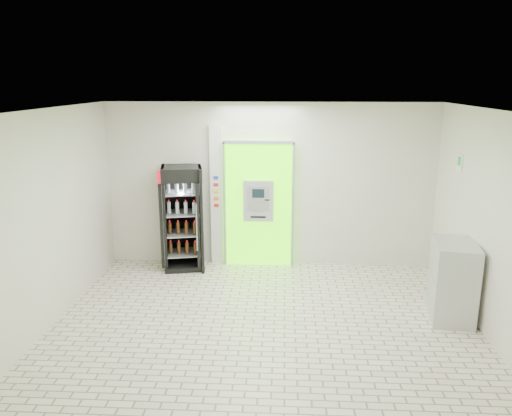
{
  "coord_description": "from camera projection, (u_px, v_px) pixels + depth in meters",
  "views": [
    {
      "loc": [
        0.25,
        -6.45,
        3.36
      ],
      "look_at": [
        -0.18,
        1.2,
        1.4
      ],
      "focal_mm": 35.0,
      "sensor_mm": 36.0,
      "label": 1
    }
  ],
  "objects": [
    {
      "name": "beverage_cooler",
      "position": [
        183.0,
        220.0,
        9.06
      ],
      "size": [
        0.83,
        0.79,
        1.89
      ],
      "rotation": [
        0.0,
        0.0,
        0.21
      ],
      "color": "black",
      "rests_on": "ground"
    },
    {
      "name": "steel_cabinet",
      "position": [
        453.0,
        281.0,
        7.17
      ],
      "size": [
        0.7,
        0.93,
        1.14
      ],
      "rotation": [
        0.0,
        0.0,
        -0.15
      ],
      "color": "#B4B6BC",
      "rests_on": "ground"
    },
    {
      "name": "pillar",
      "position": [
        217.0,
        196.0,
        9.19
      ],
      "size": [
        0.22,
        0.11,
        2.6
      ],
      "color": "silver",
      "rests_on": "ground"
    },
    {
      "name": "room_shell",
      "position": [
        264.0,
        198.0,
        6.63
      ],
      "size": [
        6.0,
        6.0,
        6.0
      ],
      "color": "silver",
      "rests_on": "ground"
    },
    {
      "name": "atm_assembly",
      "position": [
        259.0,
        204.0,
        9.14
      ],
      "size": [
        1.3,
        0.24,
        2.33
      ],
      "color": "#50FF00",
      "rests_on": "ground"
    },
    {
      "name": "exit_sign",
      "position": [
        460.0,
        163.0,
        7.75
      ],
      "size": [
        0.02,
        0.22,
        0.26
      ],
      "color": "white",
      "rests_on": "room_shell"
    },
    {
      "name": "ground",
      "position": [
        264.0,
        324.0,
        7.09
      ],
      "size": [
        6.0,
        6.0,
        0.0
      ],
      "primitive_type": "plane",
      "color": "beige",
      "rests_on": "ground"
    }
  ]
}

